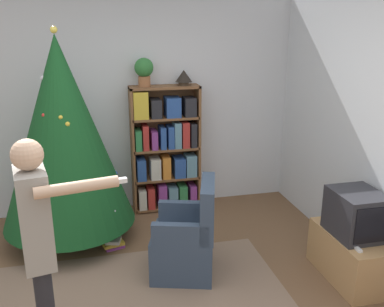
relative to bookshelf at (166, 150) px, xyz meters
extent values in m
cube|color=silver|center=(-0.45, 0.21, 0.53)|extent=(8.00, 0.10, 2.60)
cube|color=brown|center=(-0.40, 0.01, 0.01)|extent=(0.03, 0.27, 1.56)
cube|color=brown|center=(0.40, 0.01, 0.01)|extent=(0.03, 0.27, 1.56)
cube|color=brown|center=(0.00, 0.01, 0.78)|extent=(0.84, 0.27, 0.03)
cube|color=brown|center=(0.00, 0.14, 0.01)|extent=(0.84, 0.01, 1.56)
cube|color=brown|center=(0.00, 0.01, -0.74)|extent=(0.81, 0.27, 0.03)
cube|color=beige|center=(-0.31, -0.03, -0.60)|extent=(0.09, 0.20, 0.24)
cube|color=#B22D28|center=(-0.21, -0.02, -0.59)|extent=(0.08, 0.22, 0.26)
cube|color=#843889|center=(-0.06, -0.01, -0.58)|extent=(0.10, 0.23, 0.29)
cube|color=#5B899E|center=(0.07, -0.02, -0.60)|extent=(0.11, 0.22, 0.25)
cube|color=#2D7A42|center=(0.20, -0.01, -0.59)|extent=(0.10, 0.23, 0.26)
cube|color=#843889|center=(0.33, -0.01, -0.60)|extent=(0.08, 0.23, 0.25)
cube|color=brown|center=(0.00, 0.01, -0.36)|extent=(0.81, 0.27, 0.03)
cube|color=#284C93|center=(-0.31, -0.01, -0.21)|extent=(0.11, 0.25, 0.26)
cube|color=beige|center=(-0.14, -0.02, -0.21)|extent=(0.12, 0.23, 0.26)
cube|color=orange|center=(-0.01, -0.01, -0.21)|extent=(0.10, 0.25, 0.27)
cube|color=#284C93|center=(0.16, -0.01, -0.22)|extent=(0.14, 0.24, 0.24)
cube|color=#5B899E|center=(0.30, -0.03, -0.21)|extent=(0.13, 0.21, 0.27)
cube|color=brown|center=(0.00, 0.01, 0.03)|extent=(0.81, 0.27, 0.03)
cube|color=#2D7A42|center=(-0.34, 0.00, 0.16)|extent=(0.07, 0.25, 0.25)
cube|color=#B22D28|center=(-0.25, -0.01, 0.19)|extent=(0.07, 0.23, 0.30)
cube|color=#843889|center=(-0.15, 0.00, 0.15)|extent=(0.07, 0.25, 0.22)
cube|color=#284C93|center=(-0.04, -0.01, 0.17)|extent=(0.07, 0.23, 0.27)
cube|color=#284C93|center=(0.05, -0.02, 0.18)|extent=(0.07, 0.23, 0.27)
cube|color=#5B899E|center=(0.14, -0.03, 0.20)|extent=(0.08, 0.20, 0.31)
cube|color=#B22D28|center=(0.24, -0.02, 0.20)|extent=(0.09, 0.23, 0.31)
cube|color=#232328|center=(0.33, -0.01, 0.19)|extent=(0.07, 0.24, 0.29)
cube|color=brown|center=(0.00, 0.01, 0.41)|extent=(0.81, 0.27, 0.03)
cube|color=gold|center=(-0.30, -0.03, 0.58)|extent=(0.17, 0.21, 0.32)
cube|color=#232328|center=(-0.12, 0.00, 0.53)|extent=(0.12, 0.25, 0.22)
cube|color=#284C93|center=(0.09, -0.01, 0.54)|extent=(0.17, 0.24, 0.23)
cube|color=#232328|center=(0.29, -0.02, 0.54)|extent=(0.14, 0.22, 0.23)
cube|color=tan|center=(1.38, -1.93, -0.55)|extent=(0.44, 0.81, 0.45)
cube|color=#28282D|center=(1.38, -1.93, -0.12)|extent=(0.41, 0.47, 0.41)
cube|color=black|center=(1.38, -2.17, -0.12)|extent=(0.33, 0.01, 0.32)
cube|color=white|center=(1.25, -2.17, -0.31)|extent=(0.04, 0.12, 0.02)
cylinder|color=#4C3323|center=(-1.15, -0.57, -0.72)|extent=(0.36, 0.36, 0.10)
cylinder|color=brown|center=(-1.15, -0.57, -0.61)|extent=(0.08, 0.08, 0.12)
cone|color=#14471E|center=(-1.15, -0.57, 0.43)|extent=(1.37, 1.37, 1.96)
sphere|color=red|center=(-1.30, -0.77, 0.67)|extent=(0.04, 0.04, 0.04)
sphere|color=silver|center=(-0.71, -0.94, -0.32)|extent=(0.06, 0.06, 0.06)
sphere|color=gold|center=(-1.54, -0.47, 0.19)|extent=(0.05, 0.05, 0.05)
sphere|color=silver|center=(-1.29, -0.59, 1.00)|extent=(0.05, 0.05, 0.05)
sphere|color=gold|center=(-1.14, -0.83, 0.65)|extent=(0.04, 0.04, 0.04)
sphere|color=gold|center=(-1.08, -0.84, 0.58)|extent=(0.05, 0.05, 0.05)
sphere|color=gold|center=(-0.89, -0.06, -0.31)|extent=(0.04, 0.04, 0.04)
sphere|color=silver|center=(-1.27, -0.10, -0.06)|extent=(0.07, 0.07, 0.07)
sphere|color=gold|center=(-1.08, -0.04, -0.21)|extent=(0.07, 0.07, 0.07)
sphere|color=#335BB2|center=(-0.66, -0.55, -0.06)|extent=(0.07, 0.07, 0.07)
sphere|color=#E5CC4C|center=(-1.15, -0.57, 1.44)|extent=(0.07, 0.07, 0.07)
cube|color=#334256|center=(-0.11, -1.48, -0.56)|extent=(0.70, 0.70, 0.42)
cube|color=#334256|center=(0.11, -1.55, -0.10)|extent=(0.28, 0.57, 0.50)
cube|color=#334256|center=(-0.04, -1.25, -0.25)|extent=(0.51, 0.22, 0.20)
cube|color=#334256|center=(-0.17, -1.71, -0.25)|extent=(0.51, 0.22, 0.20)
cube|color=gray|center=(-1.23, -2.43, 0.37)|extent=(0.24, 0.35, 0.62)
cylinder|color=#DBAD89|center=(-1.27, -2.24, 0.34)|extent=(0.07, 0.07, 0.50)
cylinder|color=#DBAD89|center=(-0.96, -2.58, 0.61)|extent=(0.48, 0.16, 0.07)
cube|color=white|center=(-0.72, -2.54, 0.61)|extent=(0.11, 0.06, 0.03)
sphere|color=#DBAD89|center=(-1.23, -2.43, 0.78)|extent=(0.19, 0.19, 0.19)
cylinder|color=#935B38|center=(-0.23, 0.01, 0.85)|extent=(0.14, 0.14, 0.12)
sphere|color=#2D7033|center=(-0.23, 0.01, 1.01)|extent=(0.22, 0.22, 0.22)
cylinder|color=#473828|center=(0.23, 0.01, 0.81)|extent=(0.12, 0.12, 0.04)
cone|color=black|center=(0.23, 0.01, 0.90)|extent=(0.20, 0.20, 0.14)
cube|color=#843889|center=(-0.72, -0.86, -0.76)|extent=(0.23, 0.20, 0.02)
cube|color=gold|center=(-0.72, -0.87, -0.73)|extent=(0.24, 0.16, 0.03)
cube|color=beige|center=(-0.72, -0.86, -0.69)|extent=(0.18, 0.18, 0.03)
camera|label=1|loc=(-0.84, -4.97, 1.53)|focal=40.00mm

